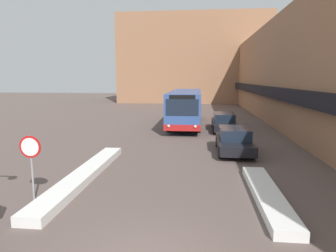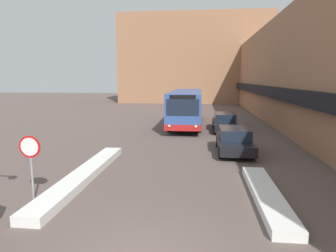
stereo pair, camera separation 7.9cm
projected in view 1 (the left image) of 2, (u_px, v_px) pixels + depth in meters
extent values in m
cube|color=#996B4C|center=(293.00, 73.00, 28.52)|extent=(5.00, 60.00, 9.50)
cube|color=black|center=(262.00, 90.00, 29.07)|extent=(0.50, 60.00, 0.90)
cube|color=#996B4C|center=(193.00, 60.00, 52.93)|extent=(26.00, 8.00, 15.07)
cube|color=silver|center=(84.00, 175.00, 12.63)|extent=(0.90, 8.64, 0.33)
cube|color=silver|center=(267.00, 195.00, 10.47)|extent=(0.90, 5.70, 0.30)
cube|color=#335193|center=(186.00, 106.00, 27.02)|extent=(2.64, 11.90, 2.61)
cube|color=red|center=(186.00, 117.00, 27.18)|extent=(2.66, 11.92, 0.46)
cube|color=#192333|center=(186.00, 102.00, 26.96)|extent=(2.66, 10.95, 0.72)
cube|color=#192333|center=(182.00, 107.00, 21.10)|extent=(2.32, 0.03, 1.18)
cube|color=black|center=(182.00, 97.00, 20.98)|extent=(1.85, 0.03, 0.28)
sphere|color=#F2EAC6|center=(169.00, 126.00, 21.40)|extent=(0.20, 0.20, 0.20)
sphere|color=#F2EAC6|center=(195.00, 127.00, 21.20)|extent=(0.20, 0.20, 0.20)
cylinder|color=black|center=(168.00, 125.00, 23.71)|extent=(0.28, 1.11, 1.11)
cylinder|color=black|center=(199.00, 125.00, 23.46)|extent=(0.28, 1.11, 1.11)
cylinder|color=black|center=(176.00, 114.00, 30.96)|extent=(0.28, 1.11, 1.11)
cylinder|color=black|center=(199.00, 114.00, 30.71)|extent=(0.28, 1.11, 1.11)
cube|color=black|center=(234.00, 144.00, 17.04)|extent=(1.87, 4.33, 0.53)
cube|color=#192333|center=(234.00, 133.00, 17.05)|extent=(1.64, 2.38, 0.64)
cylinder|color=black|center=(253.00, 153.00, 15.66)|extent=(0.20, 0.62, 0.62)
cylinder|color=black|center=(221.00, 152.00, 15.84)|extent=(0.20, 0.62, 0.62)
cylinder|color=black|center=(246.00, 143.00, 18.30)|extent=(0.20, 0.62, 0.62)
cylinder|color=black|center=(218.00, 142.00, 18.48)|extent=(0.20, 0.62, 0.62)
cube|color=black|center=(224.00, 124.00, 24.30)|extent=(1.80, 4.90, 0.54)
cube|color=#192333|center=(224.00, 117.00, 24.33)|extent=(1.58, 2.69, 0.64)
cylinder|color=black|center=(236.00, 130.00, 22.75)|extent=(0.20, 0.60, 0.60)
cylinder|color=black|center=(215.00, 130.00, 22.92)|extent=(0.20, 0.60, 0.60)
cylinder|color=black|center=(232.00, 124.00, 25.74)|extent=(0.20, 0.60, 0.60)
cylinder|color=black|center=(213.00, 124.00, 25.91)|extent=(0.20, 0.60, 0.60)
cylinder|color=gray|center=(32.00, 169.00, 10.21)|extent=(0.07, 0.07, 2.28)
cylinder|color=red|center=(30.00, 147.00, 10.07)|extent=(0.76, 0.03, 0.76)
cylinder|color=white|center=(30.00, 147.00, 10.06)|extent=(0.62, 0.01, 0.62)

